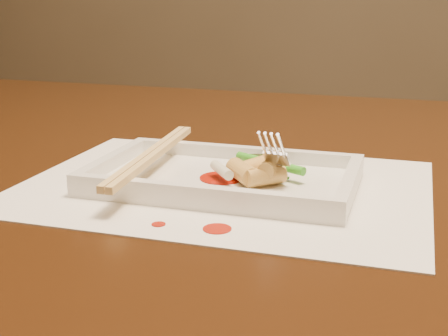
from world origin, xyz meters
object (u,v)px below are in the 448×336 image
(plate_base, at_px, (224,181))
(fork, at_px, (299,105))
(table, at_px, (243,231))
(chopstick_a, at_px, (148,154))
(placemat, at_px, (224,186))

(plate_base, height_order, fork, fork)
(table, relative_size, fork, 10.00)
(plate_base, relative_size, fork, 1.86)
(chopstick_a, bearing_deg, fork, 6.75)
(placemat, relative_size, fork, 2.86)
(chopstick_a, bearing_deg, plate_base, 0.00)
(table, relative_size, placemat, 3.50)
(chopstick_a, xyz_separation_m, fork, (0.15, 0.02, 0.06))
(table, bearing_deg, fork, -53.13)
(placemat, height_order, plate_base, plate_base)
(plate_base, relative_size, chopstick_a, 1.07)
(table, xyz_separation_m, placemat, (0.02, -0.13, 0.10))
(table, xyz_separation_m, fork, (0.09, -0.12, 0.18))
(table, distance_m, placemat, 0.17)
(plate_base, distance_m, chopstick_a, 0.08)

